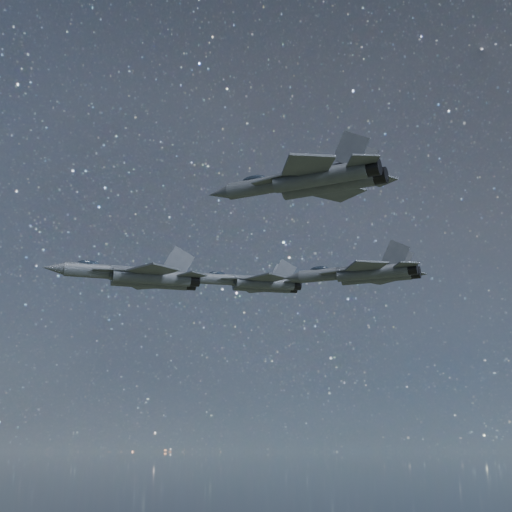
# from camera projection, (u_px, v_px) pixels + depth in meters

# --- Properties ---
(jet_lead) EXTENTS (17.91, 11.78, 4.60)m
(jet_lead) POSITION_uv_depth(u_px,v_px,m) (138.00, 276.00, 80.68)
(jet_lead) COLOR #31363D
(jet_left) EXTENTS (16.71, 11.15, 4.24)m
(jet_left) POSITION_uv_depth(u_px,v_px,m) (254.00, 283.00, 97.11)
(jet_left) COLOR #31363D
(jet_right) EXTENTS (16.79, 11.23, 4.25)m
(jet_right) POSITION_uv_depth(u_px,v_px,m) (310.00, 180.00, 59.69)
(jet_right) COLOR #31363D
(jet_slot) EXTENTS (17.82, 12.10, 4.48)m
(jet_slot) POSITION_uv_depth(u_px,v_px,m) (363.00, 273.00, 85.88)
(jet_slot) COLOR #31363D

